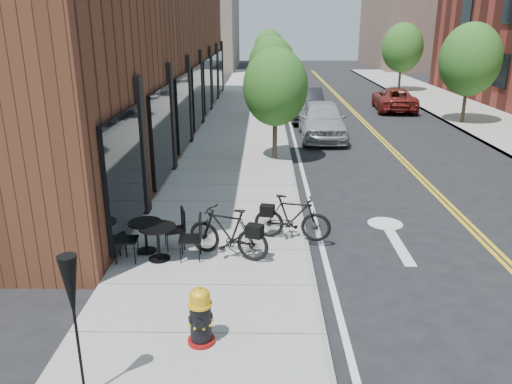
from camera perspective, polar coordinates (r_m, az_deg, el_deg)
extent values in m
plane|color=black|center=(9.36, 6.97, -11.19)|extent=(120.00, 120.00, 0.00)
cube|color=#9E9B93|center=(18.67, -2.24, 4.48)|extent=(4.00, 70.00, 0.12)
cube|color=#4C2818|center=(22.78, -13.59, 15.33)|extent=(5.00, 28.00, 7.00)
cube|color=#726656|center=(56.51, -6.58, 18.95)|extent=(8.00, 14.00, 10.00)
cube|color=brown|center=(60.52, 18.25, 19.12)|extent=(10.00, 16.00, 12.00)
cylinder|color=#382B1E|center=(17.47, 2.17, 6.40)|extent=(0.16, 0.16, 1.61)
ellipsoid|color=#28611E|center=(17.19, 2.24, 11.90)|extent=(2.20, 2.20, 2.64)
cylinder|color=#382B1E|center=(25.34, 1.80, 10.34)|extent=(0.16, 0.16, 1.68)
ellipsoid|color=#28611E|center=(25.15, 1.84, 14.31)|extent=(2.30, 2.30, 2.76)
cylinder|color=#382B1E|center=(33.28, 1.60, 12.25)|extent=(0.16, 0.16, 1.57)
ellipsoid|color=#28611E|center=(33.14, 1.63, 15.05)|extent=(2.10, 2.10, 2.52)
cylinder|color=#382B1E|center=(41.23, 1.48, 13.60)|extent=(0.16, 0.16, 1.71)
ellipsoid|color=#28611E|center=(41.11, 1.50, 16.12)|extent=(2.40, 2.40, 2.88)
cylinder|color=#382B1E|center=(26.16, 22.71, 9.34)|extent=(0.16, 0.16, 1.82)
ellipsoid|color=#28611E|center=(25.96, 23.29, 13.75)|extent=(2.80, 2.80, 3.36)
cylinder|color=#382B1E|center=(37.50, 16.11, 12.47)|extent=(0.16, 0.16, 1.82)
ellipsoid|color=#28611E|center=(37.36, 16.39, 15.56)|extent=(2.80, 2.80, 3.36)
cylinder|color=maroon|center=(7.82, -6.25, -16.51)|extent=(0.53, 0.53, 0.06)
cylinder|color=black|center=(7.65, -6.34, -14.63)|extent=(0.41, 0.41, 0.61)
cylinder|color=gold|center=(7.48, -6.42, -12.61)|extent=(0.46, 0.46, 0.04)
cylinder|color=gold|center=(7.44, -6.45, -12.07)|extent=(0.40, 0.40, 0.14)
ellipsoid|color=gold|center=(7.40, -6.47, -11.53)|extent=(0.38, 0.38, 0.18)
cylinder|color=gold|center=(7.35, -6.50, -10.91)|extent=(0.07, 0.07, 0.06)
imported|color=black|center=(10.09, -3.23, -4.63)|extent=(1.83, 1.13, 1.06)
imported|color=black|center=(10.91, 4.18, -2.94)|extent=(1.76, 0.82, 1.02)
cylinder|color=black|center=(10.75, -12.36, -6.57)|extent=(0.50, 0.50, 0.03)
cylinder|color=black|center=(10.62, -12.47, -5.04)|extent=(0.07, 0.07, 0.64)
cylinder|color=black|center=(10.50, -12.60, -3.43)|extent=(0.87, 0.87, 0.03)
cylinder|color=black|center=(10.36, -10.97, -7.47)|extent=(0.46, 0.46, 0.03)
cylinder|color=black|center=(10.22, -11.08, -5.78)|extent=(0.06, 0.06, 0.68)
cylinder|color=black|center=(10.08, -11.21, -3.99)|extent=(0.79, 0.79, 0.03)
cylinder|color=black|center=(6.66, -19.83, -14.70)|extent=(0.04, 0.04, 1.92)
cone|color=black|center=(6.37, -20.41, -10.30)|extent=(0.23, 0.23, 0.85)
imported|color=#A2A6AA|center=(21.42, 7.56, 8.17)|extent=(1.97, 4.67, 1.58)
imported|color=black|center=(25.78, 5.64, 10.00)|extent=(1.84, 4.80, 1.56)
imported|color=silver|center=(34.77, 3.93, 12.09)|extent=(2.05, 4.65, 1.33)
imported|color=maroon|center=(29.41, 15.49, 10.19)|extent=(2.50, 4.70, 1.26)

